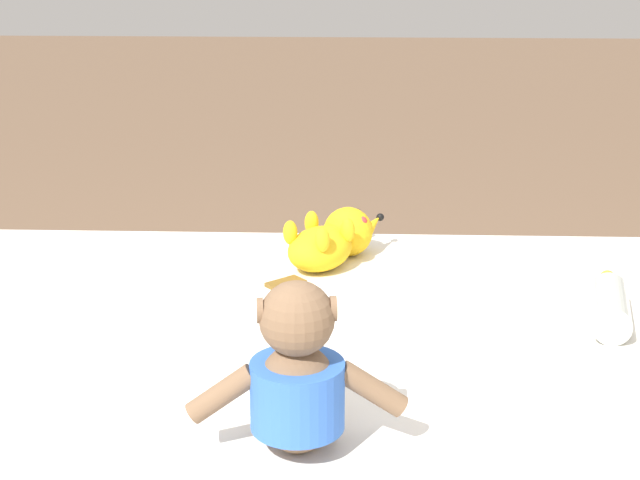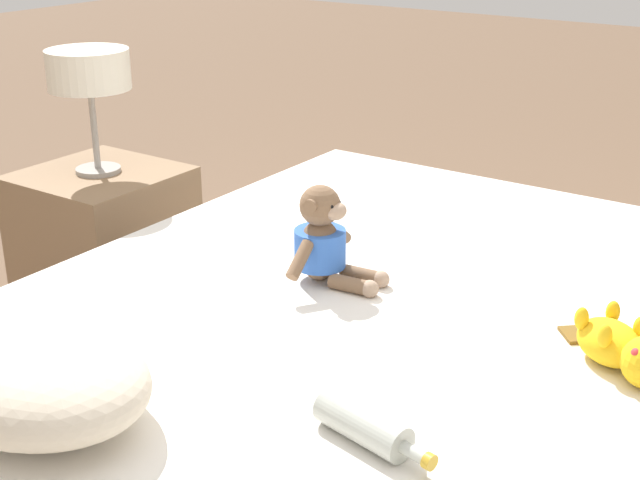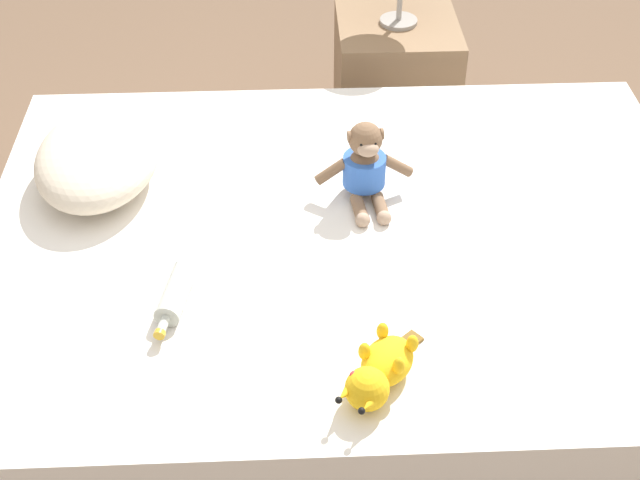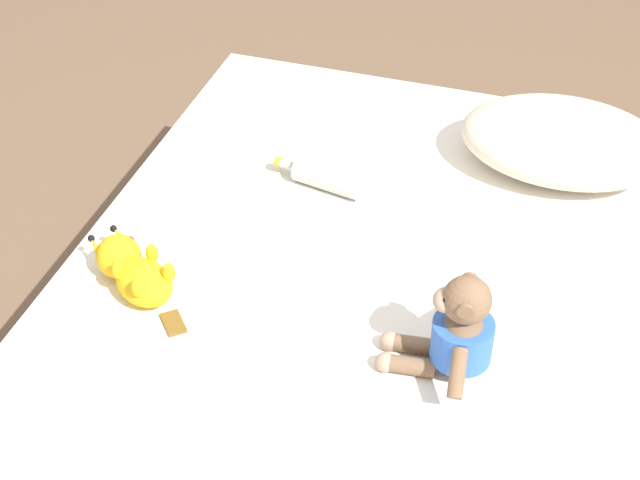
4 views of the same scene
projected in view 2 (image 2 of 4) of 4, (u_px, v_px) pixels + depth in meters
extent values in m
plane|color=brown|center=(362.00, 475.00, 2.12)|extent=(16.00, 16.00, 0.00)
cube|color=#2D2D33|center=(363.00, 436.00, 2.08)|extent=(1.55, 2.08, 0.23)
cube|color=white|center=(365.00, 350.00, 2.00)|extent=(1.50, 2.02, 0.23)
ellipsoid|color=beige|center=(25.00, 373.00, 1.52)|extent=(0.51, 0.36, 0.16)
ellipsoid|color=brown|center=(320.00, 250.00, 2.05)|extent=(0.11, 0.12, 0.15)
cylinder|color=blue|center=(320.00, 248.00, 2.05)|extent=(0.13, 0.13, 0.09)
sphere|color=brown|center=(320.00, 205.00, 2.01)|extent=(0.10, 0.10, 0.10)
ellipsoid|color=tan|center=(336.00, 211.00, 2.00)|extent=(0.05, 0.06, 0.04)
sphere|color=black|center=(338.00, 202.00, 2.01)|extent=(0.01, 0.01, 0.01)
sphere|color=black|center=(331.00, 207.00, 1.98)|extent=(0.01, 0.01, 0.01)
cylinder|color=brown|center=(329.00, 195.00, 2.04)|extent=(0.03, 0.01, 0.03)
cylinder|color=brown|center=(310.00, 206.00, 1.97)|extent=(0.03, 0.01, 0.03)
cylinder|color=brown|center=(339.00, 233.00, 2.13)|extent=(0.04, 0.10, 0.08)
cylinder|color=brown|center=(300.00, 260.00, 1.97)|extent=(0.04, 0.10, 0.08)
cylinder|color=brown|center=(362.00, 275.00, 2.06)|extent=(0.10, 0.05, 0.04)
cylinder|color=brown|center=(350.00, 285.00, 2.01)|extent=(0.10, 0.05, 0.04)
sphere|color=tan|center=(381.00, 279.00, 2.03)|extent=(0.04, 0.04, 0.04)
sphere|color=tan|center=(370.00, 289.00, 1.98)|extent=(0.04, 0.04, 0.04)
ellipsoid|color=yellow|center=(610.00, 342.00, 1.70)|extent=(0.19, 0.17, 0.08)
sphere|color=red|center=(636.00, 353.00, 1.59)|extent=(0.02, 0.02, 0.02)
ellipsoid|color=yellow|center=(605.00, 336.00, 1.65)|extent=(0.04, 0.04, 0.05)
ellipsoid|color=yellow|center=(613.00, 312.00, 1.74)|extent=(0.04, 0.04, 0.05)
ellipsoid|color=yellow|center=(582.00, 319.00, 1.71)|extent=(0.04, 0.04, 0.05)
cube|color=brown|center=(573.00, 335.00, 1.81)|extent=(0.08, 0.08, 0.01)
cylinder|color=#B7BCB2|center=(363.00, 425.00, 1.46)|extent=(0.19, 0.10, 0.06)
cylinder|color=#B7BCB2|center=(414.00, 453.00, 1.38)|extent=(0.05, 0.03, 0.02)
cylinder|color=gold|center=(429.00, 462.00, 1.36)|extent=(0.02, 0.03, 0.03)
cube|color=#846647|center=(106.00, 245.00, 2.84)|extent=(0.45, 0.45, 0.50)
cylinder|color=gray|center=(98.00, 170.00, 2.75)|extent=(0.14, 0.14, 0.01)
cylinder|color=gray|center=(94.00, 129.00, 2.70)|extent=(0.02, 0.02, 0.25)
cylinder|color=beige|center=(88.00, 69.00, 2.63)|extent=(0.25, 0.25, 0.12)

